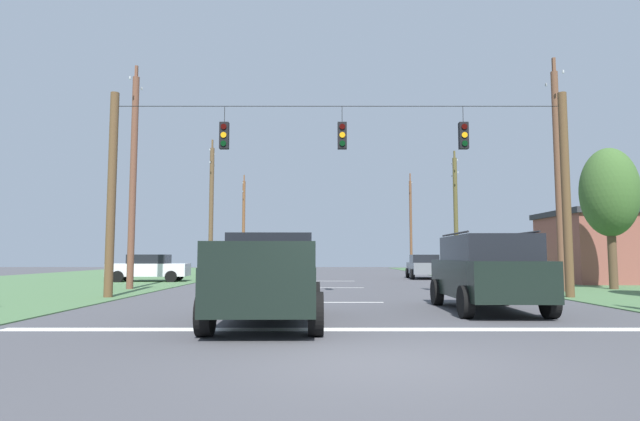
% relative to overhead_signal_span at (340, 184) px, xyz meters
% --- Properties ---
extents(ground_plane, '(120.00, 120.00, 0.00)m').
position_rel_overhead_signal_span_xyz_m(ground_plane, '(0.05, -10.75, -3.96)').
color(ground_plane, '#47474C').
extents(stop_bar_stripe, '(14.05, 0.45, 0.01)m').
position_rel_overhead_signal_span_xyz_m(stop_bar_stripe, '(0.05, -7.67, -3.95)').
color(stop_bar_stripe, white).
rests_on(stop_bar_stripe, ground).
extents(lane_dash_0, '(2.50, 0.15, 0.01)m').
position_rel_overhead_signal_span_xyz_m(lane_dash_0, '(0.05, -1.67, -3.95)').
color(lane_dash_0, white).
rests_on(lane_dash_0, ground).
extents(lane_dash_1, '(2.50, 0.15, 0.01)m').
position_rel_overhead_signal_span_xyz_m(lane_dash_1, '(0.05, 5.80, -3.95)').
color(lane_dash_1, white).
rests_on(lane_dash_1, ground).
extents(lane_dash_2, '(2.50, 0.15, 0.01)m').
position_rel_overhead_signal_span_xyz_m(lane_dash_2, '(0.05, 12.05, -3.95)').
color(lane_dash_2, white).
rests_on(lane_dash_2, ground).
extents(overhead_signal_span, '(16.24, 0.31, 7.25)m').
position_rel_overhead_signal_span_xyz_m(overhead_signal_span, '(0.00, 0.00, 0.00)').
color(overhead_signal_span, brown).
rests_on(overhead_signal_span, ground).
extents(pickup_truck, '(2.36, 5.43, 1.95)m').
position_rel_overhead_signal_span_xyz_m(pickup_truck, '(-1.80, -6.62, -2.99)').
color(pickup_truck, black).
rests_on(pickup_truck, ground).
extents(suv_black, '(2.28, 4.83, 2.05)m').
position_rel_overhead_signal_span_xyz_m(suv_black, '(3.72, -4.27, -2.90)').
color(suv_black, black).
rests_on(suv_black, ground).
extents(distant_car_crossing_white, '(4.40, 2.22, 1.52)m').
position_rel_overhead_signal_span_xyz_m(distant_car_crossing_white, '(-10.25, 11.14, -3.17)').
color(distant_car_crossing_white, silver).
rests_on(distant_car_crossing_white, ground).
extents(distant_car_oncoming, '(2.23, 4.40, 1.52)m').
position_rel_overhead_signal_span_xyz_m(distant_car_oncoming, '(5.96, 15.23, -3.17)').
color(distant_car_oncoming, slate).
rests_on(distant_car_oncoming, ground).
extents(distant_car_far_parked, '(2.33, 4.45, 1.52)m').
position_rel_overhead_signal_span_xyz_m(distant_car_far_parked, '(-6.09, 17.81, -3.17)').
color(distant_car_far_parked, black).
rests_on(distant_car_far_parked, ground).
extents(utility_pole_mid_right, '(0.28, 1.67, 9.68)m').
position_rel_overhead_signal_span_xyz_m(utility_pole_mid_right, '(9.05, 2.93, 0.75)').
color(utility_pole_mid_right, brown).
rests_on(utility_pole_mid_right, ground).
extents(utility_pole_far_right, '(0.31, 1.77, 9.05)m').
position_rel_overhead_signal_span_xyz_m(utility_pole_far_right, '(9.08, 19.14, 0.54)').
color(utility_pole_far_right, brown).
rests_on(utility_pole_far_right, ground).
extents(utility_pole_near_left, '(0.26, 2.00, 9.94)m').
position_rel_overhead_signal_span_xyz_m(utility_pole_near_left, '(8.63, 35.11, 0.84)').
color(utility_pole_near_left, brown).
rests_on(utility_pole_near_left, ground).
extents(utility_pole_far_left, '(0.29, 1.55, 9.91)m').
position_rel_overhead_signal_span_xyz_m(utility_pole_far_left, '(-8.89, 4.48, 0.89)').
color(utility_pole_far_left, brown).
rests_on(utility_pole_far_left, ground).
extents(utility_pole_distant_right, '(0.32, 1.74, 10.04)m').
position_rel_overhead_signal_span_xyz_m(utility_pole_distant_right, '(-8.67, 19.90, 0.97)').
color(utility_pole_distant_right, brown).
rests_on(utility_pole_distant_right, ground).
extents(utility_pole_distant_left, '(0.31, 1.80, 9.98)m').
position_rel_overhead_signal_span_xyz_m(utility_pole_distant_left, '(-8.72, 36.43, 0.95)').
color(utility_pole_distant_left, brown).
rests_on(utility_pole_distant_left, ground).
extents(tree_roadside_far_right, '(2.41, 2.41, 6.15)m').
position_rel_overhead_signal_span_xyz_m(tree_roadside_far_right, '(11.90, 4.34, 0.21)').
color(tree_roadside_far_right, brown).
rests_on(tree_roadside_far_right, ground).
extents(roadside_store, '(9.19, 6.74, 4.11)m').
position_rel_overhead_signal_span_xyz_m(roadside_store, '(16.45, 10.02, -2.01)').
color(roadside_store, brown).
rests_on(roadside_store, ground).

